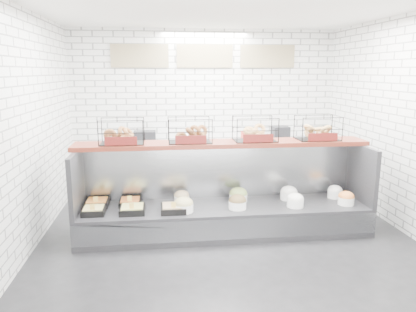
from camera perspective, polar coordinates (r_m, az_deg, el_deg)
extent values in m
plane|color=black|center=(5.55, 2.81, -11.81)|extent=(5.50, 5.50, 0.00)
cube|color=white|center=(7.84, -0.47, 6.55)|extent=(5.00, 0.02, 3.00)
cube|color=white|center=(5.32, -24.67, 2.91)|extent=(0.02, 5.50, 3.00)
cube|color=white|center=(6.08, 26.93, 3.71)|extent=(0.02, 5.50, 3.00)
cube|color=white|center=(5.14, 3.17, 20.49)|extent=(5.00, 5.50, 0.02)
cube|color=tan|center=(7.74, -9.58, 13.73)|extent=(1.05, 0.03, 0.42)
cube|color=tan|center=(7.78, -0.45, 13.88)|extent=(1.05, 0.03, 0.42)
cube|color=tan|center=(8.01, 8.37, 13.70)|extent=(1.05, 0.03, 0.42)
cube|color=black|center=(5.75, 2.32, -8.80)|extent=(4.00, 0.90, 0.40)
cube|color=#93969B|center=(5.34, 3.08, -10.23)|extent=(4.00, 0.03, 0.28)
cube|color=#93969B|center=(5.96, 1.74, -2.00)|extent=(4.00, 0.08, 0.80)
cube|color=black|center=(5.60, -17.96, -3.49)|extent=(0.06, 0.90, 0.80)
cube|color=black|center=(6.19, 20.71, -2.26)|extent=(0.06, 0.90, 0.80)
cube|color=black|center=(5.53, -15.77, -7.47)|extent=(0.29, 0.29, 0.08)
cube|color=#D4C56C|center=(5.52, -15.79, -7.13)|extent=(0.25, 0.25, 0.04)
cube|color=#F0C153|center=(5.40, -15.99, -6.92)|extent=(0.06, 0.01, 0.08)
cube|color=black|center=(5.83, -15.32, -6.43)|extent=(0.31, 0.31, 0.08)
cube|color=orange|center=(5.82, -15.33, -6.10)|extent=(0.26, 0.26, 0.04)
cube|color=#F0C153|center=(5.70, -15.52, -5.90)|extent=(0.06, 0.01, 0.08)
cube|color=black|center=(5.46, -10.58, -7.45)|extent=(0.33, 0.33, 0.08)
cube|color=#C9C867|center=(5.45, -10.60, -7.11)|extent=(0.28, 0.28, 0.04)
cube|color=#F0C153|center=(5.32, -10.70, -6.94)|extent=(0.06, 0.01, 0.08)
cube|color=black|center=(5.75, -10.87, -6.46)|extent=(0.30, 0.30, 0.08)
cube|color=orange|center=(5.74, -10.89, -6.13)|extent=(0.25, 0.25, 0.04)
cube|color=#F0C153|center=(5.63, -10.98, -5.92)|extent=(0.06, 0.01, 0.08)
cube|color=black|center=(5.43, -4.91, -7.41)|extent=(0.33, 0.33, 0.08)
cube|color=tan|center=(5.42, -4.91, -7.06)|extent=(0.28, 0.28, 0.04)
cube|color=#F0C153|center=(5.29, -4.88, -6.90)|extent=(0.06, 0.01, 0.08)
cylinder|color=white|center=(5.41, -3.44, -7.27)|extent=(0.26, 0.26, 0.11)
ellipsoid|color=tan|center=(5.39, -3.45, -6.67)|extent=(0.25, 0.25, 0.18)
cylinder|color=white|center=(5.75, -3.70, -6.12)|extent=(0.22, 0.22, 0.11)
ellipsoid|color=tan|center=(5.73, -3.71, -5.55)|extent=(0.21, 0.21, 0.15)
cylinder|color=white|center=(5.53, 4.17, -6.85)|extent=(0.24, 0.24, 0.11)
ellipsoid|color=brown|center=(5.51, 4.18, -6.26)|extent=(0.24, 0.24, 0.17)
cylinder|color=white|center=(5.84, 4.28, -5.84)|extent=(0.26, 0.26, 0.11)
ellipsoid|color=#859C4F|center=(5.82, 4.29, -5.28)|extent=(0.26, 0.26, 0.18)
cylinder|color=white|center=(5.72, 12.17, -6.46)|extent=(0.23, 0.23, 0.11)
ellipsoid|color=white|center=(5.70, 12.20, -5.89)|extent=(0.23, 0.23, 0.16)
cylinder|color=white|center=(6.02, 11.29, -5.48)|extent=(0.25, 0.25, 0.11)
ellipsoid|color=silver|center=(6.01, 11.31, -4.94)|extent=(0.24, 0.24, 0.17)
cylinder|color=white|center=(6.01, 18.83, -5.96)|extent=(0.22, 0.22, 0.11)
ellipsoid|color=orange|center=(5.99, 18.87, -5.41)|extent=(0.22, 0.22, 0.15)
cylinder|color=white|center=(6.27, 17.41, -5.12)|extent=(0.21, 0.21, 0.11)
ellipsoid|color=white|center=(6.25, 17.44, -4.59)|extent=(0.21, 0.21, 0.15)
cube|color=#4C1810|center=(5.68, 2.06, 1.75)|extent=(4.10, 0.50, 0.06)
cube|color=black|center=(5.61, -12.02, 3.43)|extent=(0.60, 0.38, 0.34)
cube|color=#54120F|center=(5.42, -12.16, 2.07)|extent=(0.42, 0.02, 0.11)
cube|color=black|center=(5.60, -2.59, 3.67)|extent=(0.60, 0.38, 0.34)
cube|color=#54120F|center=(5.42, -2.42, 2.32)|extent=(0.42, 0.02, 0.11)
cube|color=black|center=(5.74, 6.62, 3.80)|extent=(0.60, 0.38, 0.34)
cube|color=#54120F|center=(5.56, 7.08, 2.49)|extent=(0.42, 0.02, 0.11)
cube|color=black|center=(6.02, 15.19, 3.84)|extent=(0.60, 0.38, 0.34)
cube|color=#54120F|center=(5.85, 15.87, 2.59)|extent=(0.42, 0.02, 0.11)
cube|color=#93969B|center=(7.70, -0.19, -1.48)|extent=(4.00, 0.60, 0.90)
cube|color=black|center=(7.60, -8.88, 2.58)|extent=(0.40, 0.30, 0.24)
cube|color=silver|center=(7.51, -2.16, 2.37)|extent=(0.35, 0.28, 0.18)
cylinder|color=#C83E32|center=(7.66, 4.95, 2.68)|extent=(0.09, 0.09, 0.22)
cube|color=black|center=(7.83, 10.13, 3.03)|extent=(0.30, 0.30, 0.30)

